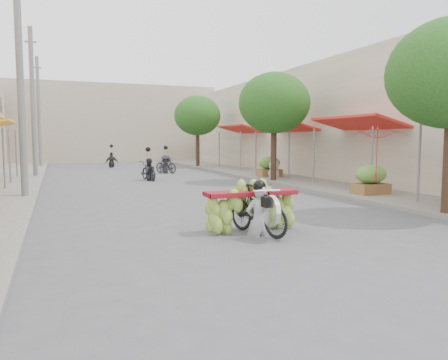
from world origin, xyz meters
TOP-DOWN VIEW (x-y plane):
  - ground at (0.00, 0.00)m, footprint 120.00×120.00m
  - sidewalk_right at (7.00, 15.00)m, footprint 4.00×60.00m
  - shophouse_row_right at (11.99, 14.00)m, footprint 9.77×40.00m
  - far_building at (0.00, 38.00)m, footprint 20.00×6.00m
  - utility_pole_mid at (-5.40, 12.00)m, footprint 0.60×0.24m
  - utility_pole_far at (-5.40, 21.00)m, footprint 0.60×0.24m
  - utility_pole_back at (-5.40, 30.00)m, footprint 0.60×0.24m
  - street_tree_mid at (5.40, 14.00)m, footprint 3.40×3.40m
  - street_tree_far at (5.40, 26.00)m, footprint 3.40×3.40m
  - produce_crate_mid at (6.20, 8.00)m, footprint 1.20×0.88m
  - produce_crate_far at (6.20, 16.00)m, footprint 1.20×0.88m
  - banana_motorbike at (-0.26, 4.00)m, footprint 2.20×1.96m
  - market_umbrella at (5.89, 7.32)m, footprint 2.49×2.49m
  - pedestrian at (6.08, 15.23)m, footprint 1.04×0.82m
  - bg_motorbike_a at (-0.00, 17.25)m, footprint 0.89×1.79m
  - bg_motorbike_b at (1.93, 21.51)m, footprint 1.31×1.72m
  - bg_motorbike_c at (-0.51, 28.36)m, footprint 1.05×1.48m

SIDE VIEW (x-z plane):
  - ground at x=0.00m, z-range 0.00..0.00m
  - sidewalk_right at x=7.00m, z-range 0.00..0.12m
  - banana_motorbike at x=-0.26m, z-range -0.33..1.70m
  - produce_crate_mid at x=6.20m, z-range 0.13..1.29m
  - produce_crate_far at x=6.20m, z-range 0.13..1.29m
  - bg_motorbike_a at x=0.00m, z-range -0.24..1.71m
  - bg_motorbike_c at x=-0.51m, z-range -0.13..1.82m
  - bg_motorbike_b at x=1.93m, z-range -0.13..1.82m
  - pedestrian at x=6.08m, z-range 0.12..1.95m
  - market_umbrella at x=5.89m, z-range 1.60..3.51m
  - shophouse_row_right at x=11.99m, z-range 0.00..6.00m
  - far_building at x=0.00m, z-range 0.00..7.00m
  - street_tree_mid at x=5.40m, z-range 1.16..6.41m
  - street_tree_far at x=5.40m, z-range 1.16..6.41m
  - utility_pole_mid at x=-5.40m, z-range 0.03..8.03m
  - utility_pole_far at x=-5.40m, z-range 0.03..8.03m
  - utility_pole_back at x=-5.40m, z-range 0.03..8.03m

